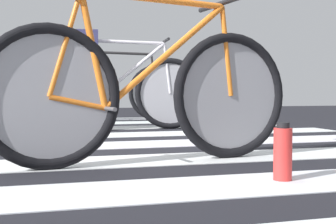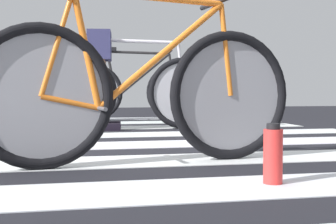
# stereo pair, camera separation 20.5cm
# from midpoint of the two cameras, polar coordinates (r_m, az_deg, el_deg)

# --- Properties ---
(ground) EXTENTS (18.00, 14.00, 0.02)m
(ground) POSITION_cam_midpoint_polar(r_m,az_deg,el_deg) (3.45, -16.00, -4.12)
(ground) COLOR black
(crosswalk_markings) EXTENTS (5.45, 6.52, 0.00)m
(crosswalk_markings) POSITION_cam_midpoint_polar(r_m,az_deg,el_deg) (3.31, -15.95, -4.18)
(crosswalk_markings) COLOR silver
(crosswalk_markings) RESTS_ON ground
(bicycle_1_of_3) EXTENTS (1.73, 0.52, 0.93)m
(bicycle_1_of_3) POSITION_cam_midpoint_polar(r_m,az_deg,el_deg) (2.47, -4.93, 2.54)
(bicycle_1_of_3) COLOR black
(bicycle_1_of_3) RESTS_ON ground
(bicycle_2_of_3) EXTENTS (1.73, 0.52, 0.93)m
(bicycle_2_of_3) POSITION_cam_midpoint_polar(r_m,az_deg,el_deg) (4.69, -7.16, 2.57)
(bicycle_2_of_3) COLOR black
(bicycle_2_of_3) RESTS_ON ground
(cyclist_2_of_3) EXTENTS (0.35, 0.43, 0.96)m
(cyclist_2_of_3) POSITION_cam_midpoint_polar(r_m,az_deg,el_deg) (4.69, -10.99, 5.42)
(cyclist_2_of_3) COLOR #A87A5B
(cyclist_2_of_3) RESTS_ON ground
(bicycle_3_of_3) EXTENTS (1.73, 0.52, 0.93)m
(bicycle_3_of_3) POSITION_cam_midpoint_polar(r_m,az_deg,el_deg) (6.10, -7.21, 2.57)
(bicycle_3_of_3) COLOR black
(bicycle_3_of_3) RESTS_ON ground
(water_bottle) EXTENTS (0.08, 0.08, 0.25)m
(water_bottle) POSITION_cam_midpoint_polar(r_m,az_deg,el_deg) (2.04, 11.17, -5.00)
(water_bottle) COLOR red
(water_bottle) RESTS_ON ground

